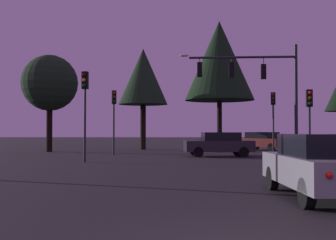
{
  "coord_description": "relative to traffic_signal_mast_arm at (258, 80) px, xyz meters",
  "views": [
    {
      "loc": [
        -1.12,
        -5.78,
        1.58
      ],
      "look_at": [
        -1.73,
        17.54,
        2.2
      ],
      "focal_mm": 45.88,
      "sensor_mm": 36.0,
      "label": 1
    }
  ],
  "objects": [
    {
      "name": "ground_plane",
      "position": [
        -3.62,
        4.35,
        -4.7
      ],
      "size": [
        168.0,
        168.0,
        0.0
      ],
      "primitive_type": "plane",
      "color": "black",
      "rests_on": "ground"
    },
    {
      "name": "traffic_signal_mast_arm",
      "position": [
        0.0,
        0.0,
        0.0
      ],
      "size": [
        7.08,
        0.54,
        6.81
      ],
      "color": "#232326",
      "rests_on": "ground"
    },
    {
      "name": "traffic_light_corner_left",
      "position": [
        2.03,
        -3.51,
        -2.02
      ],
      "size": [
        0.3,
        0.35,
        3.76
      ],
      "color": "#232326",
      "rests_on": "ground"
    },
    {
      "name": "traffic_light_corner_right",
      "position": [
        -9.58,
        -4.08,
        -1.42
      ],
      "size": [
        0.34,
        0.38,
        4.66
      ],
      "color": "#232326",
      "rests_on": "ground"
    },
    {
      "name": "traffic_light_median",
      "position": [
        -9.1,
        2.56,
        -1.65
      ],
      "size": [
        0.37,
        0.39,
        4.32
      ],
      "color": "#232326",
      "rests_on": "ground"
    },
    {
      "name": "traffic_light_far_side",
      "position": [
        2.03,
        5.09,
        -1.59
      ],
      "size": [
        0.37,
        0.39,
        4.39
      ],
      "color": "#232326",
      "rests_on": "ground"
    },
    {
      "name": "car_nearside_lane",
      "position": [
        -1.34,
        -15.68,
        -3.91
      ],
      "size": [
        2.01,
        4.41,
        1.52
      ],
      "color": "gray",
      "rests_on": "ground"
    },
    {
      "name": "car_crossing_right",
      "position": [
        -2.23,
        1.03,
        -3.91
      ],
      "size": [
        4.44,
        2.16,
        1.52
      ],
      "color": "#232328",
      "rests_on": "ground"
    },
    {
      "name": "car_far_lane",
      "position": [
        2.24,
        9.98,
        -3.91
      ],
      "size": [
        4.26,
        4.6,
        1.52
      ],
      "color": "#4C0F0F",
      "rests_on": "ground"
    },
    {
      "name": "tree_behind_sign",
      "position": [
        -7.88,
        11.3,
        1.62
      ],
      "size": [
        4.27,
        4.27,
        8.83
      ],
      "color": "black",
      "rests_on": "ground"
    },
    {
      "name": "tree_center_horizon",
      "position": [
        -1.68,
        6.63,
        2.25
      ],
      "size": [
        5.26,
        5.26,
        10.02
      ],
      "color": "black",
      "rests_on": "ground"
    },
    {
      "name": "tree_right_cluster",
      "position": [
        -14.78,
        6.96,
        0.6
      ],
      "size": [
        4.34,
        4.34,
        7.5
      ],
      "color": "black",
      "rests_on": "ground"
    }
  ]
}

